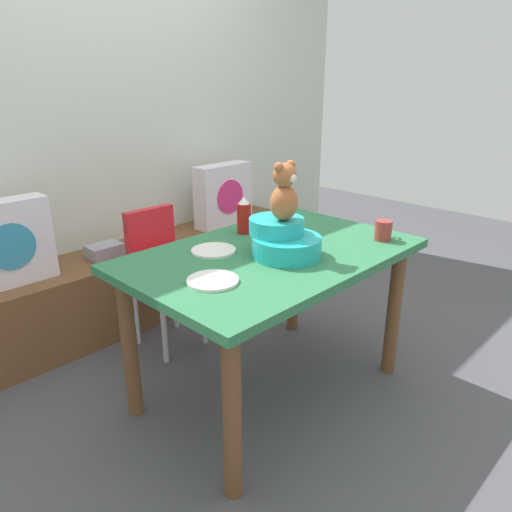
{
  "coord_description": "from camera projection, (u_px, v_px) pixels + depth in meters",
  "views": [
    {
      "loc": [
        -1.49,
        -1.35,
        1.47
      ],
      "look_at": [
        0.0,
        0.1,
        0.69
      ],
      "focal_mm": 33.53,
      "sensor_mm": 36.0,
      "label": 1
    }
  ],
  "objects": [
    {
      "name": "ketchup_bottle",
      "position": [
        244.0,
        216.0,
        2.36
      ],
      "size": [
        0.07,
        0.07,
        0.18
      ],
      "color": "red",
      "rests_on": "dining_table"
    },
    {
      "name": "back_wall",
      "position": [
        97.0,
        107.0,
        2.89
      ],
      "size": [
        4.4,
        0.1,
        2.6
      ],
      "primitive_type": "cube",
      "color": "silver",
      "rests_on": "ground_plane"
    },
    {
      "name": "dinner_plate_near",
      "position": [
        213.0,
        281.0,
        1.81
      ],
      "size": [
        0.2,
        0.2,
        0.01
      ],
      "primitive_type": "cylinder",
      "color": "white",
      "rests_on": "dining_table"
    },
    {
      "name": "dinner_plate_far",
      "position": [
        214.0,
        251.0,
        2.13
      ],
      "size": [
        0.2,
        0.2,
        0.01
      ],
      "primitive_type": "cylinder",
      "color": "white",
      "rests_on": "dining_table"
    },
    {
      "name": "highchair",
      "position": [
        165.0,
        260.0,
        2.65
      ],
      "size": [
        0.34,
        0.45,
        0.79
      ],
      "color": "red",
      "rests_on": "ground_plane"
    },
    {
      "name": "coffee_mug",
      "position": [
        384.0,
        230.0,
        2.27
      ],
      "size": [
        0.12,
        0.08,
        0.09
      ],
      "color": "#9E332D",
      "rests_on": "dining_table"
    },
    {
      "name": "infant_seat_teal",
      "position": [
        283.0,
        240.0,
        2.06
      ],
      "size": [
        0.3,
        0.33,
        0.16
      ],
      "color": "#20AEB0",
      "rests_on": "dining_table"
    },
    {
      "name": "teddy_bear",
      "position": [
        284.0,
        193.0,
        1.99
      ],
      "size": [
        0.13,
        0.12,
        0.25
      ],
      "color": "#AA5F34",
      "rests_on": "infant_seat_teal"
    },
    {
      "name": "book_stack",
      "position": [
        105.0,
        250.0,
        2.86
      ],
      "size": [
        0.2,
        0.14,
        0.07
      ],
      "primitive_type": "cube",
      "color": "#9495A3",
      "rests_on": "window_bench"
    },
    {
      "name": "dining_table",
      "position": [
        272.0,
        273.0,
        2.18
      ],
      "size": [
        1.31,
        0.85,
        0.74
      ],
      "color": "#2D7247",
      "rests_on": "ground_plane"
    },
    {
      "name": "window_bench",
      "position": [
        137.0,
        282.0,
        3.09
      ],
      "size": [
        2.6,
        0.44,
        0.46
      ],
      "primitive_type": "cube",
      "color": "brown",
      "rests_on": "ground_plane"
    },
    {
      "name": "pillow_floral_right",
      "position": [
        223.0,
        195.0,
        3.41
      ],
      "size": [
        0.44,
        0.15,
        0.44
      ],
      "color": "silver",
      "rests_on": "window_bench"
    },
    {
      "name": "ground_plane",
      "position": [
        270.0,
        389.0,
        2.4
      ],
      "size": [
        8.0,
        8.0,
        0.0
      ],
      "primitive_type": "plane",
      "color": "#4C4C51"
    },
    {
      "name": "pillow_floral_left",
      "position": [
        6.0,
        244.0,
        2.42
      ],
      "size": [
        0.44,
        0.15,
        0.44
      ],
      "color": "silver",
      "rests_on": "window_bench"
    }
  ]
}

